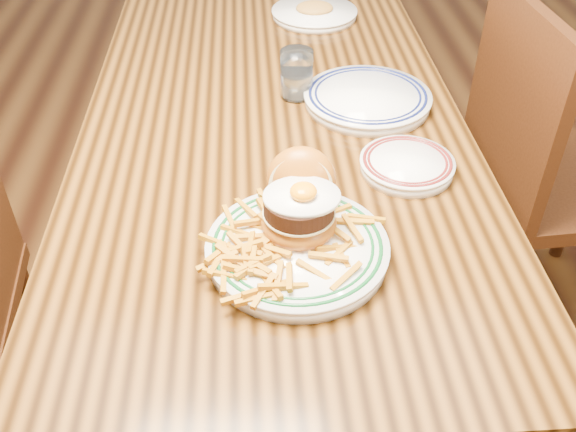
{
  "coord_description": "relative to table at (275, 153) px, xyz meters",
  "views": [
    {
      "loc": [
        -0.05,
        -1.24,
        1.49
      ],
      "look_at": [
        0.0,
        -0.44,
        0.83
      ],
      "focal_mm": 40.0,
      "sensor_mm": 36.0,
      "label": 1
    }
  ],
  "objects": [
    {
      "name": "rear_plate",
      "position": [
        0.22,
        0.05,
        0.11
      ],
      "size": [
        0.29,
        0.29,
        0.03
      ],
      "rotation": [
        0.0,
        0.0,
        0.4
      ],
      "color": "white",
      "rests_on": "table"
    },
    {
      "name": "main_plate",
      "position": [
        0.02,
        -0.43,
        0.13
      ],
      "size": [
        0.31,
        0.32,
        0.15
      ],
      "rotation": [
        0.0,
        0.0,
        -0.13
      ],
      "color": "white",
      "rests_on": "table"
    },
    {
      "name": "floor",
      "position": [
        0.0,
        0.0,
        -0.66
      ],
      "size": [
        6.0,
        6.0,
        0.0
      ],
      "primitive_type": "plane",
      "color": "black",
      "rests_on": "ground"
    },
    {
      "name": "side_plate",
      "position": [
        0.25,
        -0.21,
        0.1
      ],
      "size": [
        0.19,
        0.19,
        0.03
      ],
      "rotation": [
        0.0,
        0.0,
        0.07
      ],
      "color": "white",
      "rests_on": "table"
    },
    {
      "name": "far_plate",
      "position": [
        0.15,
        0.57,
        0.1
      ],
      "size": [
        0.25,
        0.25,
        0.04
      ],
      "rotation": [
        0.0,
        0.0,
        0.19
      ],
      "color": "white",
      "rests_on": "table"
    },
    {
      "name": "table",
      "position": [
        0.0,
        0.0,
        0.0
      ],
      "size": [
        0.85,
        1.6,
        0.75
      ],
      "color": "black",
      "rests_on": "floor"
    },
    {
      "name": "water_glass",
      "position": [
        0.06,
        0.11,
        0.14
      ],
      "size": [
        0.08,
        0.08,
        0.11
      ],
      "color": "white",
      "rests_on": "table"
    },
    {
      "name": "chair_right",
      "position": [
        0.72,
        0.1,
        -0.15
      ],
      "size": [
        0.48,
        0.48,
        0.96
      ],
      "rotation": [
        0.0,
        0.0,
        3.21
      ],
      "color": "#3E1E0D",
      "rests_on": "floor"
    }
  ]
}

